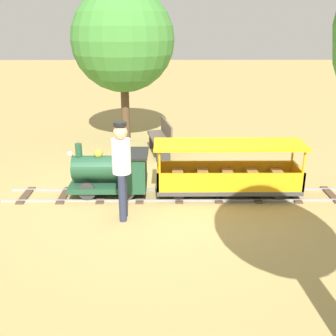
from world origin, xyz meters
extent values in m
plane|color=#A38C51|center=(0.00, 0.00, 0.00)|extent=(60.00, 60.00, 0.00)
cube|color=gray|center=(-0.25, -0.33, 0.02)|extent=(0.03, 6.40, 0.04)
cube|color=gray|center=(0.25, -0.33, 0.02)|extent=(0.03, 6.40, 0.04)
cube|color=#4C3828|center=(0.00, -3.18, 0.01)|extent=(0.75, 0.14, 0.03)
cube|color=#4C3828|center=(0.00, -2.47, 0.01)|extent=(0.75, 0.14, 0.03)
cube|color=#4C3828|center=(0.00, -1.75, 0.01)|extent=(0.75, 0.14, 0.03)
cube|color=#4C3828|center=(0.00, -1.04, 0.01)|extent=(0.75, 0.14, 0.03)
cube|color=#4C3828|center=(0.00, -0.33, 0.01)|extent=(0.75, 0.14, 0.03)
cube|color=#4C3828|center=(0.00, 0.38, 0.01)|extent=(0.75, 0.14, 0.03)
cube|color=#4C3828|center=(0.00, 1.09, 0.01)|extent=(0.75, 0.14, 0.03)
cube|color=#4C3828|center=(0.00, 1.80, 0.01)|extent=(0.75, 0.14, 0.03)
cube|color=#4C3828|center=(0.00, 2.51, 0.01)|extent=(0.75, 0.14, 0.03)
cube|color=#1E472D|center=(0.00, 0.97, 0.21)|extent=(0.63, 1.40, 0.10)
cylinder|color=#1E472D|center=(0.00, 1.17, 0.56)|extent=(0.44, 0.85, 0.44)
cylinder|color=#B7932D|center=(0.00, 1.59, 0.56)|extent=(0.37, 0.02, 0.37)
cylinder|color=#1E472D|center=(0.00, 1.46, 0.90)|extent=(0.12, 0.12, 0.23)
sphere|color=#B7932D|center=(0.00, 1.12, 0.83)|extent=(0.16, 0.16, 0.16)
cube|color=#1E472D|center=(0.00, 0.49, 0.54)|extent=(0.63, 0.45, 0.55)
cube|color=black|center=(0.00, 0.49, 0.83)|extent=(0.71, 0.53, 0.04)
sphere|color=#F2EAB2|center=(0.00, 1.62, 0.82)|extent=(0.10, 0.10, 0.10)
cylinder|color=#2D2D2D|center=(-0.25, 1.32, 0.20)|extent=(0.05, 0.32, 0.32)
cylinder|color=#2D2D2D|center=(0.25, 1.32, 0.20)|extent=(0.05, 0.32, 0.32)
cylinder|color=#2D2D2D|center=(-0.25, 0.62, 0.20)|extent=(0.05, 0.32, 0.32)
cylinder|color=#2D2D2D|center=(0.25, 0.62, 0.20)|extent=(0.05, 0.32, 0.32)
cube|color=#3F3F3F|center=(0.00, -1.23, 0.18)|extent=(0.71, 2.60, 0.08)
cube|color=orange|center=(-0.33, -1.23, 0.40)|extent=(0.04, 2.60, 0.35)
cube|color=orange|center=(0.33, -1.23, 0.40)|extent=(0.04, 2.60, 0.35)
cube|color=orange|center=(0.00, 0.05, 0.40)|extent=(0.71, 0.04, 0.35)
cube|color=orange|center=(0.00, -2.51, 0.40)|extent=(0.71, 0.04, 0.35)
cylinder|color=orange|center=(-0.32, 0.02, 0.59)|extent=(0.04, 0.04, 0.75)
cylinder|color=orange|center=(0.32, 0.02, 0.59)|extent=(0.04, 0.04, 0.75)
cylinder|color=orange|center=(-0.32, -2.48, 0.59)|extent=(0.04, 0.04, 0.75)
cylinder|color=orange|center=(0.32, -2.48, 0.59)|extent=(0.04, 0.04, 0.75)
cube|color=orange|center=(0.00, -1.23, 0.99)|extent=(0.81, 2.70, 0.04)
cube|color=olive|center=(0.00, -2.15, 0.34)|extent=(0.55, 0.20, 0.24)
cube|color=olive|center=(0.00, -1.69, 0.34)|extent=(0.55, 0.20, 0.24)
cube|color=olive|center=(0.00, -1.23, 0.34)|extent=(0.55, 0.20, 0.24)
cube|color=olive|center=(0.00, -0.77, 0.34)|extent=(0.55, 0.20, 0.24)
cube|color=olive|center=(0.00, -0.31, 0.34)|extent=(0.55, 0.20, 0.24)
cylinder|color=#262626|center=(-0.25, -0.32, 0.16)|extent=(0.04, 0.24, 0.24)
cylinder|color=#262626|center=(0.25, -0.32, 0.16)|extent=(0.04, 0.24, 0.24)
cylinder|color=#262626|center=(-0.25, -2.14, 0.16)|extent=(0.04, 0.24, 0.24)
cylinder|color=#262626|center=(0.25, -2.14, 0.16)|extent=(0.04, 0.24, 0.24)
cylinder|color=#282D47|center=(-1.00, 0.60, 0.40)|extent=(0.12, 0.12, 0.80)
cylinder|color=#282D47|center=(-0.82, 0.60, 0.40)|extent=(0.12, 0.12, 0.80)
cylinder|color=white|center=(-0.91, 0.60, 1.08)|extent=(0.30, 0.30, 0.55)
sphere|color=tan|center=(-0.91, 0.60, 1.46)|extent=(0.22, 0.22, 0.22)
cylinder|color=black|center=(-0.91, 0.60, 1.59)|extent=(0.20, 0.20, 0.06)
cube|color=brown|center=(2.52, 0.07, 0.42)|extent=(1.35, 0.63, 0.06)
cube|color=brown|center=(2.55, -0.11, 0.62)|extent=(1.29, 0.28, 0.40)
cube|color=#333333|center=(1.96, -0.04, 0.21)|extent=(0.14, 0.33, 0.42)
cube|color=#333333|center=(3.08, 0.17, 0.21)|extent=(0.14, 0.33, 0.42)
cylinder|color=#4C3823|center=(3.70, 0.98, 0.87)|extent=(0.22, 0.22, 1.73)
sphere|color=#3D7F33|center=(3.70, 0.98, 2.64)|extent=(2.59, 2.59, 2.59)
camera|label=1|loc=(-6.87, -0.09, 3.02)|focal=42.97mm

